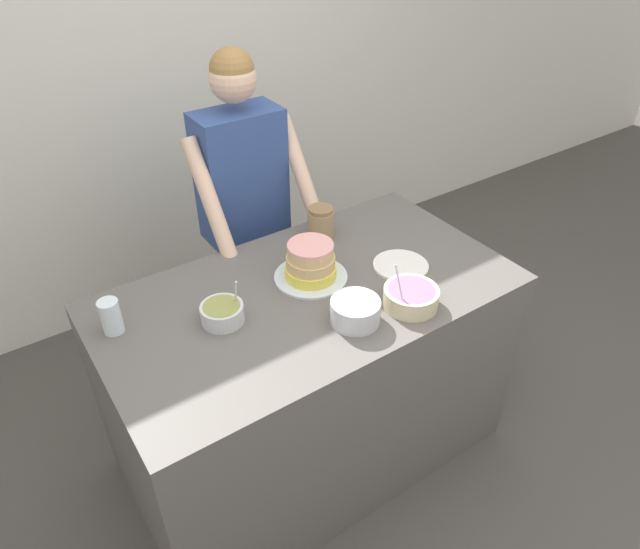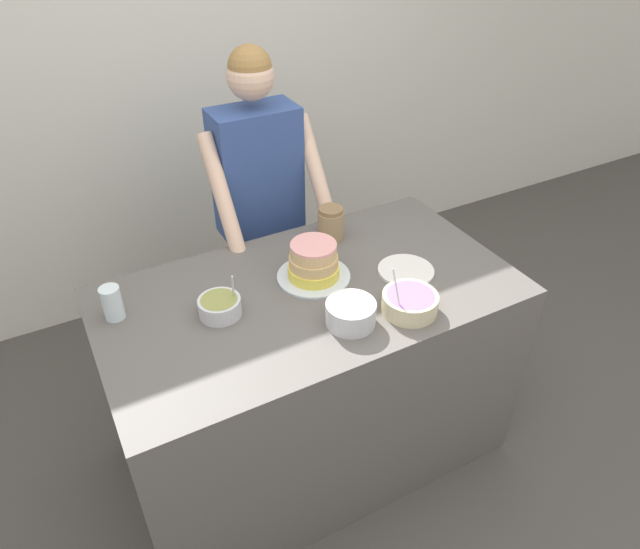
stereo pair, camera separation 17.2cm
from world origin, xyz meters
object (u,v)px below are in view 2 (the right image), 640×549
Objects in this scene: frosting_bowl_purple at (410,302)px; stoneware_jar at (331,223)px; ceramic_plate at (406,271)px; person_baker at (259,192)px; drinking_glass at (112,303)px; cake at (314,263)px; frosting_bowl_pink at (351,313)px; frosting_bowl_olive at (220,306)px.

frosting_bowl_purple is 0.56m from stoneware_jar.
stoneware_jar is (-0.13, 0.36, 0.06)m from ceramic_plate.
person_baker is 0.90m from drinking_glass.
person_baker is at bearing 32.35° from drinking_glass.
drinking_glass is (-0.72, 0.12, -0.00)m from cake.
person_baker is 11.63× the size of stoneware_jar.
cake is at bearing 87.20° from frosting_bowl_pink.
cake reaches higher than ceramic_plate.
person_baker reaches higher than drinking_glass.
person_baker is 0.41m from stoneware_jar.
drinking_glass is at bearing 166.14° from ceramic_plate.
ceramic_plate is (0.13, 0.20, -0.03)m from frosting_bowl_purple.
stoneware_jar is at bearing 110.04° from ceramic_plate.
frosting_bowl_pink is at bearing -112.34° from stoneware_jar.
person_baker is 0.60m from cake.
frosting_bowl_purple reaches higher than ceramic_plate.
cake is 0.30m from stoneware_jar.
cake is at bearing -131.77° from stoneware_jar.
ceramic_plate is at bearing -13.86° from drinking_glass.
cake reaches higher than frosting_bowl_pink.
frosting_bowl_pink is at bearing -30.70° from drinking_glass.
frosting_bowl_purple reaches higher than stoneware_jar.
frosting_bowl_purple is 1.03m from drinking_glass.
frosting_bowl_olive is 0.37m from drinking_glass.
cake is 1.52× the size of frosting_bowl_olive.
frosting_bowl_pink is (-0.22, 0.04, 0.01)m from frosting_bowl_purple.
cake is at bearing -93.79° from person_baker.
ceramic_plate is at bearing 24.65° from frosting_bowl_pink.
person_baker reaches higher than frosting_bowl_pink.
frosting_bowl_purple is 0.22m from frosting_bowl_pink.
drinking_glass is (-0.92, 0.46, 0.02)m from frosting_bowl_purple.
stoneware_jar reaches higher than ceramic_plate.
ceramic_plate is (0.72, -0.10, -0.03)m from frosting_bowl_olive.
cake is 0.73m from drinking_glass.
frosting_bowl_purple is at bearing -80.24° from person_baker.
stoneware_jar is (-0.00, 0.56, 0.03)m from frosting_bowl_purple.
frosting_bowl_purple is at bearing -26.88° from frosting_bowl_olive.
stoneware_jar reaches higher than frosting_bowl_pink.
frosting_bowl_purple is at bearing -11.00° from frosting_bowl_pink.
cake is at bearing -9.52° from drinking_glass.
person_baker is at bearing 86.54° from frosting_bowl_pink.
frosting_bowl_pink is at bearing 169.00° from frosting_bowl_purple.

